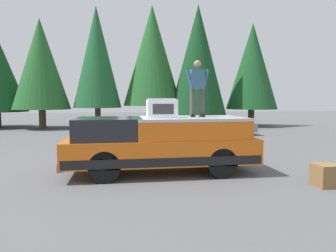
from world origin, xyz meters
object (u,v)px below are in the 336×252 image
(pickup_truck, at_px, (161,144))
(compressor_unit, at_px, (162,108))
(wooden_crate, at_px, (326,175))
(parked_car_grey, at_px, (221,126))
(person_on_truck_bed, at_px, (197,87))

(pickup_truck, bearing_deg, compressor_unit, -178.80)
(wooden_crate, bearing_deg, parked_car_grey, -5.23)
(parked_car_grey, relative_size, wooden_crate, 7.32)
(compressor_unit, relative_size, wooden_crate, 1.50)
(compressor_unit, relative_size, parked_car_grey, 0.20)
(pickup_truck, xyz_separation_m, wooden_crate, (-2.08, -3.89, -0.59))
(person_on_truck_bed, relative_size, wooden_crate, 3.02)
(person_on_truck_bed, distance_m, wooden_crate, 4.19)
(wooden_crate, bearing_deg, person_on_truck_bed, 51.89)
(parked_car_grey, height_order, wooden_crate, parked_car_grey)
(compressor_unit, height_order, wooden_crate, compressor_unit)
(pickup_truck, distance_m, parked_car_grey, 10.31)
(parked_car_grey, bearing_deg, wooden_crate, 174.77)
(person_on_truck_bed, distance_m, parked_car_grey, 9.93)
(compressor_unit, height_order, person_on_truck_bed, person_on_truck_bed)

